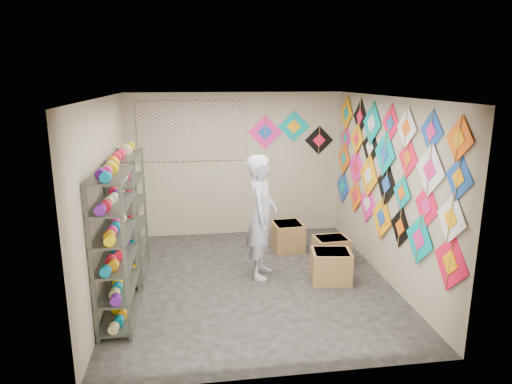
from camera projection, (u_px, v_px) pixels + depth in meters
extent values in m
plane|color=black|center=(252.00, 281.00, 6.81)|extent=(4.50, 4.50, 0.00)
plane|color=tan|center=(236.00, 165.00, 8.64)|extent=(4.00, 0.00, 4.00)
plane|color=tan|center=(284.00, 252.00, 4.32)|extent=(4.00, 0.00, 4.00)
plane|color=tan|center=(107.00, 199.00, 6.20)|extent=(0.00, 4.50, 4.50)
plane|color=tan|center=(386.00, 189.00, 6.75)|extent=(0.00, 4.50, 4.50)
plane|color=gray|center=(252.00, 97.00, 6.15)|extent=(4.50, 4.50, 0.00)
cube|color=#4C5147|center=(116.00, 248.00, 5.51)|extent=(0.40, 1.10, 1.90)
cube|color=#4C5147|center=(129.00, 217.00, 6.76)|extent=(0.40, 1.10, 1.90)
cylinder|color=#EC2182|center=(109.00, 256.00, 5.03)|extent=(0.12, 0.10, 0.12)
cylinder|color=orange|center=(111.00, 250.00, 5.21)|extent=(0.12, 0.10, 0.12)
cylinder|color=#E7D003|center=(114.00, 244.00, 5.40)|extent=(0.12, 0.10, 0.12)
cylinder|color=white|center=(116.00, 238.00, 5.58)|extent=(0.12, 0.10, 0.12)
cylinder|color=red|center=(119.00, 233.00, 5.77)|extent=(0.12, 0.10, 0.12)
cylinder|color=#631796|center=(121.00, 228.00, 5.95)|extent=(0.12, 0.10, 0.12)
cylinder|color=#CABF78|center=(124.00, 220.00, 6.28)|extent=(0.12, 0.10, 0.12)
cylinder|color=#067795|center=(126.00, 216.00, 6.46)|extent=(0.12, 0.10, 0.12)
cylinder|color=#EC2182|center=(128.00, 213.00, 6.65)|extent=(0.12, 0.10, 0.12)
cylinder|color=orange|center=(130.00, 209.00, 6.83)|extent=(0.12, 0.10, 0.12)
cylinder|color=#E7D003|center=(131.00, 205.00, 7.01)|extent=(0.12, 0.10, 0.12)
cylinder|color=white|center=(133.00, 202.00, 7.20)|extent=(0.12, 0.10, 0.12)
cube|color=red|center=(451.00, 262.00, 5.08)|extent=(0.04, 0.69, 0.69)
cube|color=#00999C|center=(419.00, 239.00, 5.74)|extent=(0.03, 0.67, 0.67)
cube|color=black|center=(401.00, 227.00, 6.28)|extent=(0.02, 0.60, 0.60)
cube|color=#FFA006|center=(382.00, 218.00, 6.86)|extent=(0.03, 0.69, 0.69)
cube|color=#ED1E88|center=(367.00, 203.00, 7.45)|extent=(0.03, 0.67, 0.67)
cube|color=#FF5D0B|center=(355.00, 196.00, 7.94)|extent=(0.03, 0.58, 0.58)
cube|color=#1749AB|center=(343.00, 186.00, 8.63)|extent=(0.02, 0.67, 0.67)
cube|color=white|center=(451.00, 219.00, 5.01)|extent=(0.04, 0.58, 0.58)
cube|color=red|center=(427.00, 206.00, 5.56)|extent=(0.02, 0.58, 0.58)
cube|color=#00999C|center=(402.00, 193.00, 6.17)|extent=(0.03, 0.50, 0.50)
cube|color=black|center=(387.00, 184.00, 6.69)|extent=(0.04, 0.66, 0.66)
cube|color=#FFA006|center=(369.00, 176.00, 7.31)|extent=(0.02, 0.72, 0.72)
cube|color=#ED1E88|center=(356.00, 167.00, 7.91)|extent=(0.03, 0.70, 0.70)
cube|color=#FF5D0B|center=(344.00, 158.00, 8.47)|extent=(0.02, 0.62, 0.62)
cube|color=#1749AB|center=(459.00, 178.00, 4.87)|extent=(0.03, 0.52, 0.52)
cube|color=white|center=(430.00, 170.00, 5.42)|extent=(0.01, 0.67, 0.67)
cube|color=red|center=(408.00, 158.00, 6.00)|extent=(0.01, 0.55, 0.55)
cube|color=#00999C|center=(385.00, 153.00, 6.67)|extent=(0.04, 0.70, 0.70)
cube|color=black|center=(370.00, 147.00, 7.25)|extent=(0.03, 0.65, 0.65)
cube|color=#FFA006|center=(357.00, 138.00, 7.77)|extent=(0.04, 0.56, 0.56)
cube|color=#ED1E88|center=(346.00, 138.00, 8.38)|extent=(0.03, 0.50, 0.50)
cube|color=#FF5D0B|center=(459.00, 139.00, 4.80)|extent=(0.03, 0.51, 0.51)
cube|color=#1749AB|center=(432.00, 131.00, 5.39)|extent=(0.02, 0.53, 0.53)
cube|color=white|center=(406.00, 128.00, 5.97)|extent=(0.02, 0.56, 0.56)
cube|color=red|center=(391.00, 123.00, 6.48)|extent=(0.02, 0.56, 0.56)
cube|color=#00999C|center=(372.00, 123.00, 7.11)|extent=(0.03, 0.70, 0.70)
cube|color=black|center=(360.00, 117.00, 7.63)|extent=(0.02, 0.62, 0.62)
cube|color=#FFA006|center=(346.00, 113.00, 8.24)|extent=(0.02, 0.63, 0.63)
cube|color=#ED1E88|center=(265.00, 132.00, 8.55)|extent=(0.65, 0.02, 0.65)
cube|color=#00999C|center=(294.00, 127.00, 8.60)|extent=(0.60, 0.02, 0.60)
cube|color=black|center=(319.00, 140.00, 8.74)|extent=(0.56, 0.02, 0.56)
cube|color=#6C51B0|center=(192.00, 131.00, 8.35)|extent=(2.00, 0.01, 1.10)
imported|color=silver|center=(262.00, 217.00, 6.80)|extent=(0.94, 0.83, 1.87)
cube|color=olive|center=(331.00, 266.00, 6.76)|extent=(0.64, 0.56, 0.48)
cube|color=olive|center=(331.00, 250.00, 7.43)|extent=(0.57, 0.48, 0.44)
cube|color=olive|center=(287.00, 236.00, 8.02)|extent=(0.54, 0.59, 0.49)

